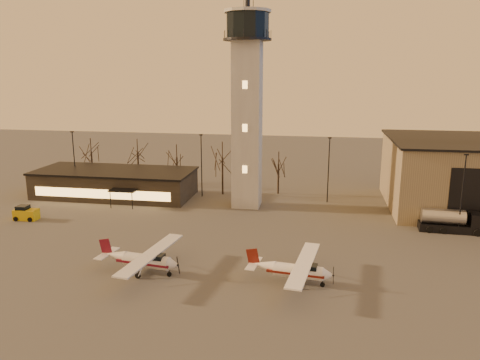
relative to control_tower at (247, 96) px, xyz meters
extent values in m
plane|color=#44413E|center=(0.00, -30.00, -16.33)|extent=(220.00, 220.00, 0.00)
cube|color=#A29E9A|center=(0.00, 0.00, -4.33)|extent=(4.00, 4.00, 24.00)
cylinder|color=black|center=(0.00, 0.00, 7.82)|extent=(6.80, 6.80, 0.30)
cylinder|color=black|center=(0.00, 0.00, 9.67)|extent=(6.00, 6.00, 3.40)
cylinder|color=#A29E9A|center=(0.00, 0.00, 11.57)|extent=(6.60, 6.60, 0.40)
cylinder|color=black|center=(0.00, 0.00, 12.97)|extent=(0.70, 0.70, 2.40)
cube|color=black|center=(-22.00, 2.00, -14.33)|extent=(25.00, 10.00, 4.00)
cube|color=black|center=(-22.00, 2.00, -12.18)|extent=(25.40, 10.40, 0.30)
cube|color=#FDB758|center=(-22.00, -3.02, -14.73)|extent=(22.00, 0.08, 1.40)
cube|color=black|center=(-18.00, -4.00, -13.73)|extent=(4.00, 2.00, 0.20)
cylinder|color=black|center=(-30.00, 4.00, -11.33)|extent=(0.16, 0.16, 10.00)
cube|color=black|center=(-30.00, 4.00, -6.28)|extent=(0.50, 0.25, 0.18)
cylinder|color=black|center=(-8.00, 4.00, -11.33)|extent=(0.16, 0.16, 10.00)
cube|color=black|center=(-8.00, 4.00, -6.28)|extent=(0.50, 0.25, 0.18)
cylinder|color=black|center=(12.00, 4.00, -11.33)|extent=(0.16, 0.16, 10.00)
cube|color=black|center=(12.00, 4.00, -6.28)|extent=(0.50, 0.25, 0.18)
cylinder|color=black|center=(28.00, -8.00, -11.33)|extent=(0.16, 0.16, 10.00)
cube|color=black|center=(28.00, -8.00, -6.28)|extent=(0.50, 0.25, 0.18)
cylinder|color=black|center=(-30.00, 10.00, -13.46)|extent=(0.28, 0.28, 5.74)
cylinder|color=black|center=(-14.00, 10.00, -13.70)|extent=(0.28, 0.28, 5.25)
cylinder|color=black|center=(-5.00, 6.00, -13.25)|extent=(0.28, 0.28, 6.16)
cylinder|color=black|center=(4.00, 8.00, -13.84)|extent=(0.28, 0.28, 4.97)
cylinder|color=black|center=(-22.00, 12.00, -13.53)|extent=(0.28, 0.28, 5.60)
cylinder|color=white|center=(9.03, -25.61, -15.05)|extent=(4.81, 1.90, 1.32)
cone|color=white|center=(11.75, -25.96, -15.05)|extent=(1.07, 1.37, 1.26)
cone|color=white|center=(5.59, -25.18, -14.90)|extent=(2.56, 1.42, 1.12)
cube|color=black|center=(10.04, -25.74, -14.59)|extent=(1.65, 1.25, 0.71)
cube|color=#56130C|center=(8.83, -25.59, -15.10)|extent=(5.62, 2.04, 0.22)
cube|color=white|center=(9.53, -25.68, -14.26)|extent=(2.92, 11.30, 0.14)
cube|color=white|center=(4.69, -25.06, -14.80)|extent=(1.33, 3.45, 0.08)
cube|color=#56130C|center=(4.58, -25.05, -14.09)|extent=(1.41, 0.26, 1.73)
cylinder|color=silver|center=(-6.00, -25.87, -15.00)|extent=(5.01, 2.01, 1.38)
cone|color=silver|center=(-3.17, -26.26, -15.00)|extent=(1.12, 1.43, 1.31)
cone|color=silver|center=(-9.57, -25.39, -14.84)|extent=(2.67, 1.49, 1.16)
cube|color=black|center=(-4.95, -26.02, -14.53)|extent=(1.72, 1.31, 0.74)
cube|color=#530B19|center=(-6.21, -25.85, -15.05)|extent=(5.86, 2.17, 0.23)
cube|color=silver|center=(-5.48, -25.95, -14.18)|extent=(3.13, 11.75, 0.15)
cube|color=silver|center=(-10.51, -25.27, -14.74)|extent=(1.41, 3.59, 0.08)
cube|color=#530B19|center=(-10.62, -25.25, -14.00)|extent=(1.47, 0.28, 1.80)
cube|color=black|center=(27.37, -7.26, -15.82)|extent=(7.96, 2.68, 1.01)
cube|color=black|center=(30.32, -7.44, -14.57)|extent=(1.97, 2.23, 1.66)
cylinder|color=#A7A6AB|center=(26.27, -7.20, -14.39)|extent=(5.27, 2.24, 1.94)
cube|color=#C8A40B|center=(-28.64, -12.00, -15.60)|extent=(3.15, 1.74, 1.45)
cube|color=black|center=(-29.06, -12.01, -14.77)|extent=(1.49, 1.49, 0.83)
camera|label=1|loc=(10.65, -67.23, 3.43)|focal=35.00mm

